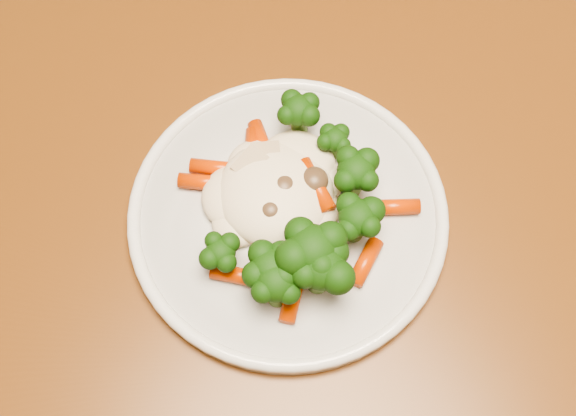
% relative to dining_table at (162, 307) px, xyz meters
% --- Properties ---
extents(dining_table, '(1.46, 1.23, 0.75)m').
position_rel_dining_table_xyz_m(dining_table, '(0.00, 0.00, 0.00)').
color(dining_table, brown).
rests_on(dining_table, ground).
extents(plate, '(0.24, 0.24, 0.01)m').
position_rel_dining_table_xyz_m(plate, '(0.11, -0.04, 0.10)').
color(plate, white).
rests_on(plate, dining_table).
extents(meal, '(0.16, 0.17, 0.05)m').
position_rel_dining_table_xyz_m(meal, '(0.11, -0.05, 0.13)').
color(meal, '#FEEECB').
rests_on(meal, plate).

